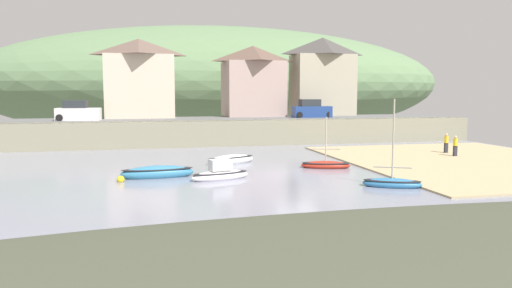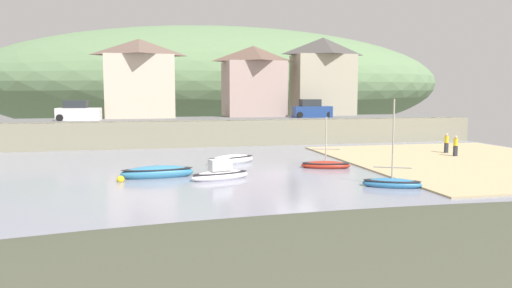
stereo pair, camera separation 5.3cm
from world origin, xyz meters
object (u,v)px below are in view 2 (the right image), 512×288
object	(u,v)px
sailboat_blue_trim	(392,183)
parked_car_near_slipway	(78,112)
sailboat_white_hull	(220,174)
parked_car_by_wall	(312,110)
sailboat_nearest_shore	(157,173)
person_on_slipway	(446,142)
sailboat_tall_mast	(231,160)
rowboat_small_beached	(326,165)
mooring_buoy	(121,179)
waterfront_building_right	(323,76)
waterfront_building_centre	(253,80)
person_near_water	(456,145)
waterfront_building_left	(140,78)

from	to	relation	value
sailboat_blue_trim	parked_car_near_slipway	bearing A→B (deg)	152.63
sailboat_white_hull	parked_car_by_wall	world-z (taller)	parked_car_by_wall
sailboat_nearest_shore	person_on_slipway	distance (m)	24.66
sailboat_tall_mast	rowboat_small_beached	distance (m)	6.94
person_on_slipway	mooring_buoy	distance (m)	27.00
waterfront_building_right	sailboat_white_hull	distance (m)	31.63
rowboat_small_beached	person_on_slipway	bearing A→B (deg)	38.44
sailboat_tall_mast	parked_car_by_wall	size ratio (longest dim) A/B	0.95
sailboat_white_hull	parked_car_by_wall	bearing A→B (deg)	42.51
waterfront_building_right	parked_car_near_slipway	world-z (taller)	waterfront_building_right
waterfront_building_centre	sailboat_blue_trim	xyz separation A→B (m)	(0.81, -30.73, -6.18)
sailboat_tall_mast	person_near_water	xyz separation A→B (m)	(17.93, -0.85, 0.73)
sailboat_blue_trim	sailboat_tall_mast	xyz separation A→B (m)	(-7.02, 10.81, 0.02)
sailboat_blue_trim	person_near_water	size ratio (longest dim) A/B	3.07
sailboat_nearest_shore	mooring_buoy	size ratio (longest dim) A/B	10.06
sailboat_nearest_shore	parked_car_near_slipway	bearing A→B (deg)	104.76
sailboat_tall_mast	waterfront_building_centre	bearing A→B (deg)	50.64
mooring_buoy	waterfront_building_centre	bearing A→B (deg)	61.80
waterfront_building_right	sailboat_nearest_shore	world-z (taller)	waterfront_building_right
parked_car_near_slipway	sailboat_tall_mast	bearing A→B (deg)	-47.17
person_on_slipway	mooring_buoy	bearing A→B (deg)	-165.00
person_on_slipway	sailboat_nearest_shore	bearing A→B (deg)	-166.06
waterfront_building_left	sailboat_white_hull	distance (m)	27.37
sailboat_white_hull	parked_car_near_slipway	xyz separation A→B (m)	(-10.43, 21.74, 2.87)
sailboat_tall_mast	waterfront_building_left	bearing A→B (deg)	85.62
waterfront_building_right	sailboat_tall_mast	size ratio (longest dim) A/B	2.29
person_near_water	sailboat_white_hull	bearing A→B (deg)	-164.53
waterfront_building_right	person_on_slipway	distance (m)	20.07
sailboat_tall_mast	person_on_slipway	xyz separation A→B (m)	(18.49, 1.18, 0.73)
sailboat_nearest_shore	parked_car_by_wall	world-z (taller)	parked_car_by_wall
sailboat_white_hull	sailboat_blue_trim	bearing A→B (deg)	-42.72
waterfront_building_centre	waterfront_building_right	world-z (taller)	waterfront_building_right
rowboat_small_beached	parked_car_by_wall	xyz separation A→B (m)	(5.69, 19.00, 2.99)
waterfront_building_centre	sailboat_tall_mast	bearing A→B (deg)	-107.31
sailboat_nearest_shore	parked_car_near_slipway	distance (m)	21.49
sailboat_tall_mast	parked_car_near_slipway	world-z (taller)	parked_car_near_slipway
sailboat_nearest_shore	person_on_slipway	size ratio (longest dim) A/B	2.79
waterfront_building_left	waterfront_building_centre	bearing A→B (deg)	0.00
waterfront_building_left	waterfront_building_right	size ratio (longest dim) A/B	0.93
waterfront_building_left	rowboat_small_beached	size ratio (longest dim) A/B	2.32
waterfront_building_right	parked_car_near_slipway	distance (m)	27.43
waterfront_building_left	waterfront_building_centre	distance (m)	12.56
parked_car_near_slipway	person_on_slipway	xyz separation A→B (m)	(30.73, -14.24, -2.22)
sailboat_blue_trim	sailboat_white_hull	size ratio (longest dim) A/B	1.30
sailboat_blue_trim	parked_car_by_wall	world-z (taller)	sailboat_blue_trim
sailboat_blue_trim	rowboat_small_beached	distance (m)	7.30
waterfront_building_centre	parked_car_by_wall	size ratio (longest dim) A/B	1.90
waterfront_building_right	person_near_water	distance (m)	21.88
sailboat_nearest_shore	mooring_buoy	distance (m)	2.39
rowboat_small_beached	sailboat_white_hull	size ratio (longest dim) A/B	0.95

